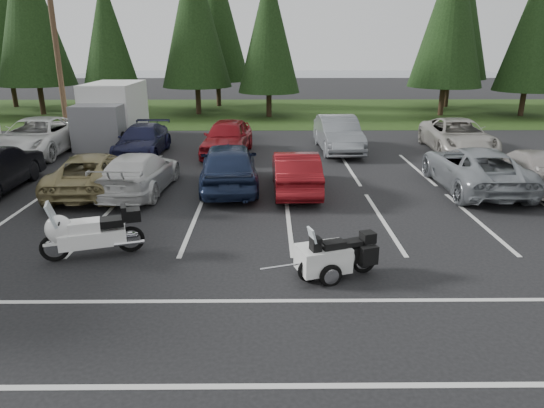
{
  "coord_description": "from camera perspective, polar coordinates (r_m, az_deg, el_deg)",
  "views": [
    {
      "loc": [
        -0.09,
        -11.95,
        4.84
      ],
      "look_at": [
        0.01,
        -0.5,
        1.02
      ],
      "focal_mm": 32.0,
      "sensor_mm": 36.0,
      "label": 1
    }
  ],
  "objects": [
    {
      "name": "conifer_6",
      "position": [
        36.18,
        20.34,
        20.37
      ],
      "size": [
        4.93,
        4.93,
        11.48
      ],
      "color": "#332316",
      "rests_on": "ground"
    },
    {
      "name": "touring_motorcycle",
      "position": [
        12.09,
        -20.47,
        -2.68
      ],
      "size": [
        2.73,
        1.57,
        1.44
      ],
      "primitive_type": null,
      "rotation": [
        0.0,
        0.0,
        0.31
      ],
      "color": "white",
      "rests_on": "ground"
    },
    {
      "name": "conifer_back_b",
      "position": [
        39.69,
        -6.61,
        21.14
      ],
      "size": [
        4.97,
        4.97,
        11.58
      ],
      "color": "#332316",
      "rests_on": "ground"
    },
    {
      "name": "grass_strip",
      "position": [
        36.27,
        -0.37,
        10.8
      ],
      "size": [
        80.0,
        16.0,
        0.01
      ],
      "primitive_type": "cube",
      "color": "#1F3310",
      "rests_on": "ground"
    },
    {
      "name": "car_far_0",
      "position": [
        24.44,
        -25.91,
        7.13
      ],
      "size": [
        2.72,
        5.84,
        1.62
      ],
      "primitive_type": "imported",
      "rotation": [
        0.0,
        0.0,
        0.01
      ],
      "color": "white",
      "rests_on": "ground"
    },
    {
      "name": "ground",
      "position": [
        12.89,
        -0.07,
        -3.6
      ],
      "size": [
        120.0,
        120.0,
        0.0
      ],
      "primitive_type": "plane",
      "color": "black",
      "rests_on": "ground"
    },
    {
      "name": "conifer_back_c",
      "position": [
        41.31,
        20.89,
        21.03
      ],
      "size": [
        5.5,
        5.5,
        12.81
      ],
      "color": "#332316",
      "rests_on": "ground"
    },
    {
      "name": "conifer_3",
      "position": [
        34.94,
        -18.82,
        18.25
      ],
      "size": [
        3.87,
        3.87,
        9.02
      ],
      "color": "#332316",
      "rests_on": "ground"
    },
    {
      "name": "car_near_2",
      "position": [
        17.48,
        -20.14,
        3.53
      ],
      "size": [
        2.43,
        4.93,
        1.35
      ],
      "primitive_type": "imported",
      "rotation": [
        0.0,
        0.0,
        3.18
      ],
      "color": "#8E8152",
      "rests_on": "ground"
    },
    {
      "name": "car_near_6",
      "position": [
        18.1,
        22.7,
        3.91
      ],
      "size": [
        2.52,
        5.34,
        1.47
      ],
      "primitive_type": "imported",
      "rotation": [
        0.0,
        0.0,
        3.13
      ],
      "color": "gray",
      "rests_on": "ground"
    },
    {
      "name": "conifer_2",
      "position": [
        38.27,
        -26.76,
        19.8
      ],
      "size": [
        5.1,
        5.1,
        11.89
      ],
      "color": "#332316",
      "rests_on": "ground"
    },
    {
      "name": "car_near_7",
      "position": [
        19.01,
        28.11,
        3.64
      ],
      "size": [
        2.31,
        4.88,
        1.38
      ],
      "primitive_type": "imported",
      "rotation": [
        0.0,
        0.0,
        3.06
      ],
      "color": "#A29B95",
      "rests_on": "ground"
    },
    {
      "name": "conifer_7",
      "position": [
        38.07,
        28.5,
        17.83
      ],
      "size": [
        4.27,
        4.27,
        9.94
      ],
      "color": "#332316",
      "rests_on": "ground"
    },
    {
      "name": "lake_water",
      "position": [
        67.25,
        3.08,
        14.31
      ],
      "size": [
        70.0,
        50.0,
        0.02
      ],
      "primitive_type": "cube",
      "color": "slate",
      "rests_on": "ground"
    },
    {
      "name": "box_truck",
      "position": [
        25.92,
        -18.56,
        10.01
      ],
      "size": [
        2.4,
        5.6,
        2.9
      ],
      "primitive_type": null,
      "color": "silver",
      "rests_on": "ground"
    },
    {
      "name": "car_far_4",
      "position": [
        24.03,
        21.0,
        7.46
      ],
      "size": [
        2.86,
        5.59,
        1.51
      ],
      "primitive_type": "imported",
      "rotation": [
        0.0,
        0.0,
        -0.06
      ],
      "color": "#A6A198",
      "rests_on": "ground"
    },
    {
      "name": "car_near_5",
      "position": [
        16.45,
        2.77,
        3.84
      ],
      "size": [
        1.56,
        4.25,
        1.39
      ],
      "primitive_type": "imported",
      "rotation": [
        0.0,
        0.0,
        3.16
      ],
      "color": "maroon",
      "rests_on": "ground"
    },
    {
      "name": "car_near_3",
      "position": [
        16.96,
        -15.35,
        3.58
      ],
      "size": [
        2.19,
        4.78,
        1.35
      ],
      "primitive_type": "imported",
      "rotation": [
        0.0,
        0.0,
        3.08
      ],
      "color": "silver",
      "rests_on": "ground"
    },
    {
      "name": "adventure_motorcycle",
      "position": [
        10.47,
        7.83,
        -5.48
      ],
      "size": [
        2.17,
        1.32,
        1.25
      ],
      "primitive_type": null,
      "rotation": [
        0.0,
        0.0,
        0.32
      ],
      "color": "black",
      "rests_on": "ground"
    },
    {
      "name": "cargo_trailer",
      "position": [
        10.56,
        6.02,
        -6.74
      ],
      "size": [
        1.76,
        1.32,
        0.73
      ],
      "primitive_type": null,
      "rotation": [
        0.0,
        0.0,
        0.31
      ],
      "color": "white",
      "rests_on": "ground"
    },
    {
      "name": "stall_markings",
      "position": [
        14.76,
        -0.13,
        -0.67
      ],
      "size": [
        32.0,
        16.0,
        0.01
      ],
      "primitive_type": "cube",
      "color": "silver",
      "rests_on": "ground"
    },
    {
      "name": "conifer_back_a",
      "position": [
        43.8,
        -29.34,
        19.34
      ],
      "size": [
        5.28,
        5.28,
        12.3
      ],
      "color": "#332316",
      "rests_on": "ground"
    },
    {
      "name": "conifer_5",
      "position": [
        33.56,
        -0.37,
        19.81
      ],
      "size": [
        4.14,
        4.14,
        9.63
      ],
      "color": "#332316",
      "rests_on": "ground"
    },
    {
      "name": "utility_pole",
      "position": [
        25.92,
        -24.05,
        16.64
      ],
      "size": [
        1.6,
        0.26,
        9.0
      ],
      "color": "#473321",
      "rests_on": "ground"
    },
    {
      "name": "car_far_2",
      "position": [
        22.06,
        -5.28,
        7.81
      ],
      "size": [
        2.34,
        4.82,
        1.58
      ],
      "primitive_type": "imported",
      "rotation": [
        0.0,
        0.0,
        -0.1
      ],
      "color": "maroon",
      "rests_on": "ground"
    },
    {
      "name": "car_near_4",
      "position": [
        16.8,
        -5.1,
        4.55
      ],
      "size": [
        2.31,
        4.97,
        1.65
      ],
      "primitive_type": "imported",
      "rotation": [
        0.0,
        0.0,
        3.22
      ],
      "color": "#1A2543",
      "rests_on": "ground"
    },
    {
      "name": "car_far_1",
      "position": [
        22.63,
        -15.0,
        7.22
      ],
      "size": [
        1.95,
        4.65,
        1.34
      ],
      "primitive_type": "imported",
      "rotation": [
        0.0,
        0.0,
        -0.01
      ],
      "color": "#161837",
      "rests_on": "ground"
    },
    {
      "name": "conifer_4",
      "position": [
        35.23,
        -9.13,
        21.0
      ],
      "size": [
        4.8,
        4.8,
        11.17
      ],
      "color": "#332316",
      "rests_on": "ground"
    },
    {
      "name": "car_far_3",
      "position": [
        22.96,
        7.79,
        8.17
      ],
      "size": [
        1.9,
        4.94,
        1.61
      ],
      "primitive_type": "imported",
      "rotation": [
        0.0,
        0.0,
        0.04
      ],
      "color": "slate",
      "rests_on": "ground"
    }
  ]
}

